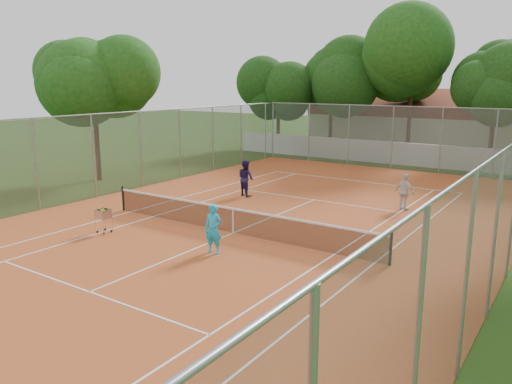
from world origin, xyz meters
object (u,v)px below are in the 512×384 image
Objects in this scene: clubhouse at (417,121)px; ball_hopper at (104,220)px; player_near at (213,229)px; player_far_right at (405,192)px; player_far_left at (246,178)px; tennis_net at (233,220)px.

clubhouse is 31.75m from ball_hopper.
player_near is 9.62m from player_far_right.
player_far_left is 8.01m from ball_hopper.
player_far_left is 1.11× the size of player_far_right.
player_far_right is (7.31, 1.57, -0.09)m from player_far_left.
ball_hopper is (-4.77, -0.51, -0.33)m from player_near.
tennis_net is at bearing 32.51° from ball_hopper.
tennis_net reaches higher than ball_hopper.
clubhouse is at bearing -74.17° from player_far_left.
player_near is at bearing 88.16° from player_far_right.
ball_hopper is at bearing 103.06° from player_far_left.
tennis_net is 6.22m from player_far_left.
player_near reaches higher than tennis_net.
player_far_right is (3.33, 9.02, -0.02)m from player_near.
player_far_right is 1.64× the size of ball_hopper.
ball_hopper is (-3.98, -2.64, -0.00)m from tennis_net.
clubhouse is at bearing 93.95° from tennis_net.
player_far_right is at bearing 58.76° from player_near.
player_far_left is at bearing 83.25° from ball_hopper.
tennis_net is at bearing 139.66° from player_far_left.
tennis_net is 8.03m from player_far_right.
tennis_net is 0.72× the size of clubhouse.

